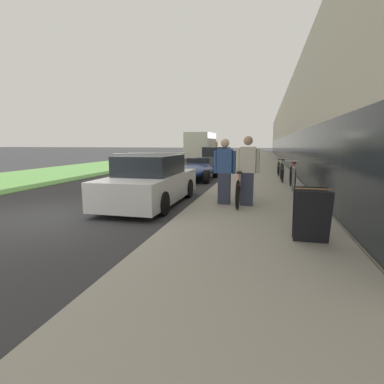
# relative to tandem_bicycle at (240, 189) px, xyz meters

# --- Properties ---
(ground_plane) EXTENTS (220.00, 220.00, 0.00)m
(ground_plane) POSITION_rel_tandem_bicycle_xyz_m (-4.47, -2.34, -0.52)
(ground_plane) COLOR #303033
(sidewalk_slab) EXTENTS (3.41, 70.00, 0.14)m
(sidewalk_slab) POSITION_rel_tandem_bicycle_xyz_m (0.43, 18.66, -0.46)
(sidewalk_slab) COLOR gray
(sidewalk_slab) RESTS_ON ground
(storefront_facade) EXTENTS (10.01, 70.00, 6.16)m
(storefront_facade) POSITION_rel_tandem_bicycle_xyz_m (7.17, 26.66, 2.55)
(storefront_facade) COLOR beige
(storefront_facade) RESTS_ON ground
(lawn_strip) EXTENTS (6.55, 70.00, 0.03)m
(lawn_strip) POSITION_rel_tandem_bicycle_xyz_m (-11.34, 22.66, -0.51)
(lawn_strip) COLOR #5B9347
(lawn_strip) RESTS_ON ground
(tandem_bicycle) EXTENTS (0.52, 2.39, 0.92)m
(tandem_bicycle) POSITION_rel_tandem_bicycle_xyz_m (0.00, 0.00, 0.00)
(tandem_bicycle) COLOR black
(tandem_bicycle) RESTS_ON sidewalk_slab
(person_rider) EXTENTS (0.61, 0.24, 1.81)m
(person_rider) POSITION_rel_tandem_bicycle_xyz_m (0.19, -0.29, 0.52)
(person_rider) COLOR #33384C
(person_rider) RESTS_ON sidewalk_slab
(person_bystander) EXTENTS (0.59, 0.23, 1.75)m
(person_bystander) POSITION_rel_tandem_bicycle_xyz_m (-0.41, -0.24, 0.49)
(person_bystander) COLOR #33384C
(person_bystander) RESTS_ON sidewalk_slab
(bike_rack_hoop) EXTENTS (0.05, 0.60, 0.84)m
(bike_rack_hoop) POSITION_rel_tandem_bicycle_xyz_m (1.58, 2.27, 0.12)
(bike_rack_hoop) COLOR gray
(bike_rack_hoop) RESTS_ON sidewalk_slab
(cruiser_bike_nearest) EXTENTS (0.52, 1.89, 0.98)m
(cruiser_bike_nearest) POSITION_rel_tandem_bicycle_xyz_m (1.63, 3.15, 0.02)
(cruiser_bike_nearest) COLOR black
(cruiser_bike_nearest) RESTS_ON sidewalk_slab
(cruiser_bike_middle) EXTENTS (0.52, 1.88, 0.97)m
(cruiser_bike_middle) POSITION_rel_tandem_bicycle_xyz_m (1.38, 5.40, 0.02)
(cruiser_bike_middle) COLOR black
(cruiser_bike_middle) RESTS_ON sidewalk_slab
(cruiser_bike_farthest) EXTENTS (0.52, 1.66, 0.87)m
(cruiser_bike_farthest) POSITION_rel_tandem_bicycle_xyz_m (1.33, 7.80, -0.02)
(cruiser_bike_farthest) COLOR black
(cruiser_bike_farthest) RESTS_ON sidewalk_slab
(sandwich_board_sign) EXTENTS (0.56, 0.56, 0.90)m
(sandwich_board_sign) POSITION_rel_tandem_bicycle_xyz_m (1.41, -3.02, 0.06)
(sandwich_board_sign) COLOR black
(sandwich_board_sign) RESTS_ON sidewalk_slab
(parked_sedan_curbside) EXTENTS (1.82, 4.25, 1.49)m
(parked_sedan_curbside) POSITION_rel_tandem_bicycle_xyz_m (-2.57, -0.13, 0.13)
(parked_sedan_curbside) COLOR white
(parked_sedan_curbside) RESTS_ON ground
(vintage_roadster_curbside) EXTENTS (1.77, 4.20, 1.02)m
(vintage_roadster_curbside) POSITION_rel_tandem_bicycle_xyz_m (-2.61, 5.89, -0.08)
(vintage_roadster_curbside) COLOR navy
(vintage_roadster_curbside) RESTS_ON ground
(parked_sedan_far) EXTENTS (1.99, 4.08, 1.51)m
(parked_sedan_far) POSITION_rel_tandem_bicycle_xyz_m (-2.54, 11.97, 0.16)
(parked_sedan_far) COLOR #4C5156
(parked_sedan_far) RESTS_ON ground
(moving_truck) EXTENTS (2.55, 7.09, 2.87)m
(moving_truck) POSITION_rel_tandem_bicycle_xyz_m (-6.18, 24.52, 0.93)
(moving_truck) COLOR orange
(moving_truck) RESTS_ON ground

